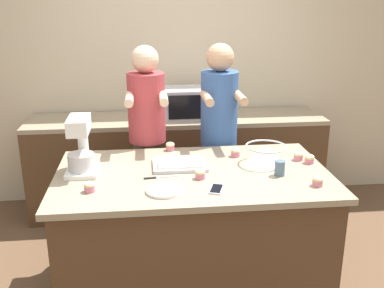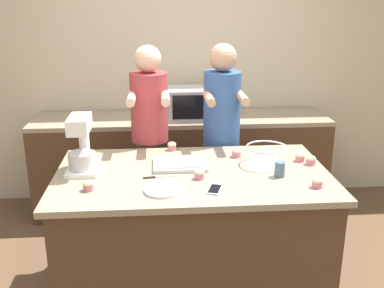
{
  "view_description": "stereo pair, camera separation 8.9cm",
  "coord_description": "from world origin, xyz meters",
  "px_view_note": "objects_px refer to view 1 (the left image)",
  "views": [
    {
      "loc": [
        -0.3,
        -2.74,
        2.04
      ],
      "look_at": [
        0.0,
        0.05,
        1.11
      ],
      "focal_mm": 42.0,
      "sensor_mm": 36.0,
      "label": 1
    },
    {
      "loc": [
        -0.22,
        -2.75,
        2.04
      ],
      "look_at": [
        0.0,
        0.05,
        1.11
      ],
      "focal_mm": 42.0,
      "sensor_mm": 36.0,
      "label": 2
    }
  ],
  "objects_px": {
    "cupcake_5": "(89,187)",
    "person_left": "(148,144)",
    "cupcake_4": "(170,146)",
    "person_right": "(219,141)",
    "cupcake_2": "(235,152)",
    "cupcake_6": "(318,181)",
    "stand_mixer": "(81,148)",
    "baking_tray": "(180,164)",
    "cupcake_1": "(298,156)",
    "small_plate": "(164,190)",
    "drinking_glass": "(280,168)",
    "microwave_oven": "(190,103)",
    "cupcake_0": "(309,159)",
    "mixing_bowl": "(266,154)",
    "cupcake_3": "(200,174)",
    "cell_phone": "(216,189)",
    "knife": "(158,177)"
  },
  "relations": [
    {
      "from": "mixing_bowl",
      "to": "drinking_glass",
      "type": "relative_size",
      "value": 2.87
    },
    {
      "from": "cupcake_0",
      "to": "microwave_oven",
      "type": "bearing_deg",
      "value": 118.16
    },
    {
      "from": "person_left",
      "to": "baking_tray",
      "type": "height_order",
      "value": "person_left"
    },
    {
      "from": "microwave_oven",
      "to": "cupcake_4",
      "type": "relative_size",
      "value": 7.5
    },
    {
      "from": "person_right",
      "to": "microwave_oven",
      "type": "distance_m",
      "value": 0.73
    },
    {
      "from": "person_right",
      "to": "cupcake_4",
      "type": "relative_size",
      "value": 25.52
    },
    {
      "from": "cupcake_0",
      "to": "small_plate",
      "type": "bearing_deg",
      "value": -160.04
    },
    {
      "from": "person_left",
      "to": "cupcake_4",
      "type": "relative_size",
      "value": 25.39
    },
    {
      "from": "stand_mixer",
      "to": "cupcake_0",
      "type": "relative_size",
      "value": 5.67
    },
    {
      "from": "stand_mixer",
      "to": "cupcake_1",
      "type": "height_order",
      "value": "stand_mixer"
    },
    {
      "from": "person_left",
      "to": "cupcake_2",
      "type": "distance_m",
      "value": 0.76
    },
    {
      "from": "stand_mixer",
      "to": "small_plate",
      "type": "xyz_separation_m",
      "value": [
        0.52,
        -0.37,
        -0.16
      ]
    },
    {
      "from": "cell_phone",
      "to": "small_plate",
      "type": "distance_m",
      "value": 0.31
    },
    {
      "from": "cupcake_2",
      "to": "cupcake_4",
      "type": "height_order",
      "value": "same"
    },
    {
      "from": "small_plate",
      "to": "cupcake_5",
      "type": "xyz_separation_m",
      "value": [
        -0.44,
        0.05,
        0.02
      ]
    },
    {
      "from": "cupcake_6",
      "to": "cupcake_4",
      "type": "bearing_deg",
      "value": 138.29
    },
    {
      "from": "person_left",
      "to": "stand_mixer",
      "type": "relative_size",
      "value": 4.48
    },
    {
      "from": "cell_phone",
      "to": "cupcake_5",
      "type": "height_order",
      "value": "cupcake_5"
    },
    {
      "from": "stand_mixer",
      "to": "cupcake_3",
      "type": "bearing_deg",
      "value": -14.52
    },
    {
      "from": "stand_mixer",
      "to": "baking_tray",
      "type": "height_order",
      "value": "stand_mixer"
    },
    {
      "from": "stand_mixer",
      "to": "cupcake_0",
      "type": "height_order",
      "value": "stand_mixer"
    },
    {
      "from": "person_left",
      "to": "cupcake_4",
      "type": "height_order",
      "value": "person_left"
    },
    {
      "from": "mixing_bowl",
      "to": "cupcake_3",
      "type": "bearing_deg",
      "value": -154.85
    },
    {
      "from": "cupcake_2",
      "to": "cupcake_4",
      "type": "xyz_separation_m",
      "value": [
        -0.46,
        0.19,
        0.0
      ]
    },
    {
      "from": "person_right",
      "to": "baking_tray",
      "type": "relative_size",
      "value": 4.65
    },
    {
      "from": "stand_mixer",
      "to": "cupcake_6",
      "type": "xyz_separation_m",
      "value": [
        1.46,
        -0.39,
        -0.13
      ]
    },
    {
      "from": "mixing_bowl",
      "to": "microwave_oven",
      "type": "height_order",
      "value": "microwave_oven"
    },
    {
      "from": "drinking_glass",
      "to": "cupcake_5",
      "type": "bearing_deg",
      "value": -173.91
    },
    {
      "from": "cupcake_5",
      "to": "person_left",
      "type": "bearing_deg",
      "value": 69.1
    },
    {
      "from": "stand_mixer",
      "to": "small_plate",
      "type": "distance_m",
      "value": 0.66
    },
    {
      "from": "cupcake_3",
      "to": "cupcake_4",
      "type": "xyz_separation_m",
      "value": [
        -0.15,
        0.57,
        0.0
      ]
    },
    {
      "from": "microwave_oven",
      "to": "knife",
      "type": "relative_size",
      "value": 2.26
    },
    {
      "from": "person_right",
      "to": "cupcake_0",
      "type": "xyz_separation_m",
      "value": [
        0.54,
        -0.61,
        0.05
      ]
    },
    {
      "from": "cupcake_0",
      "to": "cupcake_4",
      "type": "bearing_deg",
      "value": 158.2
    },
    {
      "from": "person_left",
      "to": "cell_phone",
      "type": "bearing_deg",
      "value": -68.17
    },
    {
      "from": "stand_mixer",
      "to": "baking_tray",
      "type": "xyz_separation_m",
      "value": [
        0.65,
        0.03,
        -0.15
      ]
    },
    {
      "from": "drinking_glass",
      "to": "cupcake_0",
      "type": "bearing_deg",
      "value": 35.63
    },
    {
      "from": "person_right",
      "to": "cupcake_6",
      "type": "distance_m",
      "value": 1.09
    },
    {
      "from": "knife",
      "to": "cupcake_2",
      "type": "xyz_separation_m",
      "value": [
        0.57,
        0.34,
        0.03
      ]
    },
    {
      "from": "cupcake_5",
      "to": "person_right",
      "type": "bearing_deg",
      "value": 45.06
    },
    {
      "from": "person_left",
      "to": "baking_tray",
      "type": "distance_m",
      "value": 0.62
    },
    {
      "from": "drinking_glass",
      "to": "stand_mixer",
      "type": "bearing_deg",
      "value": 171.28
    },
    {
      "from": "cupcake_6",
      "to": "cupcake_3",
      "type": "bearing_deg",
      "value": 164.85
    },
    {
      "from": "cupcake_3",
      "to": "small_plate",
      "type": "bearing_deg",
      "value": -143.08
    },
    {
      "from": "person_right",
      "to": "cupcake_1",
      "type": "bearing_deg",
      "value": -48.46
    },
    {
      "from": "cupcake_2",
      "to": "cupcake_6",
      "type": "xyz_separation_m",
      "value": [
        0.39,
        -0.58,
        0.0
      ]
    },
    {
      "from": "cupcake_0",
      "to": "cupcake_2",
      "type": "bearing_deg",
      "value": 158.37
    },
    {
      "from": "person_left",
      "to": "drinking_glass",
      "type": "height_order",
      "value": "person_left"
    },
    {
      "from": "knife",
      "to": "cupcake_2",
      "type": "height_order",
      "value": "cupcake_2"
    },
    {
      "from": "small_plate",
      "to": "stand_mixer",
      "type": "bearing_deg",
      "value": 144.26
    }
  ]
}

